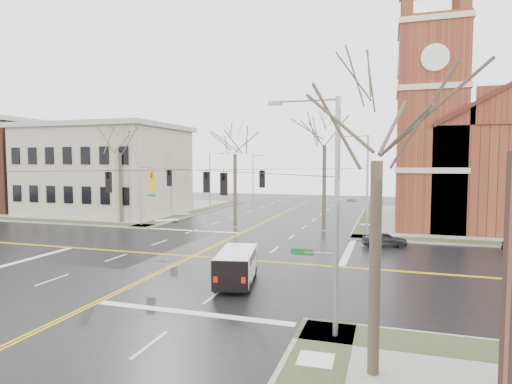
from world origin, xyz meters
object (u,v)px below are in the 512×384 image
(streetlight_north_b, at_px, (254,174))
(tree_nw_near, at_px, (235,149))
(tree_nw_far, at_px, (120,148))
(parked_car_a, at_px, (385,239))
(streetlight_north_a, at_px, (211,178))
(signal_pole_ne, at_px, (365,182))
(signal_pole_nw, at_px, (142,179))
(church, at_px, (500,147))
(tree_ne, at_px, (325,140))
(cargo_van, at_px, (237,264))
(tree_se, at_px, (377,146))
(signal_pole_se, at_px, (332,210))

(streetlight_north_b, relative_size, tree_nw_near, 0.72)
(tree_nw_far, bearing_deg, parked_car_a, -9.91)
(tree_nw_near, bearing_deg, streetlight_north_a, 121.79)
(signal_pole_ne, bearing_deg, signal_pole_nw, 180.00)
(streetlight_north_a, bearing_deg, church, -5.19)
(signal_pole_nw, distance_m, tree_ne, 19.23)
(streetlight_north_b, bearing_deg, church, -33.25)
(church, distance_m, tree_nw_far, 41.34)
(parked_car_a, distance_m, tree_nw_far, 29.31)
(church, distance_m, streetlight_north_b, 42.53)
(cargo_van, height_order, tree_se, tree_se)
(church, xyz_separation_m, signal_pole_nw, (-36.09, -13.28, -3.48))
(streetlight_north_b, distance_m, tree_ne, 38.63)
(signal_pole_ne, height_order, parked_car_a, signal_pole_ne)
(streetlight_north_a, bearing_deg, parked_car_a, -40.34)
(signal_pole_nw, xyz_separation_m, tree_nw_far, (-3.45, 1.20, 3.34))
(tree_nw_near, bearing_deg, cargo_van, -69.60)
(signal_pole_se, xyz_separation_m, streetlight_north_b, (-21.97, 59.50, -0.48))
(tree_nw_far, bearing_deg, streetlight_north_a, 74.92)
(parked_car_a, height_order, tree_nw_far, tree_nw_far)
(tree_ne, bearing_deg, tree_se, -78.62)
(cargo_van, xyz_separation_m, tree_nw_far, (-20.10, 18.09, 7.20))
(church, height_order, tree_se, church)
(signal_pole_ne, bearing_deg, parked_car_a, -64.27)
(streetlight_north_a, xyz_separation_m, tree_se, (23.63, -42.07, 2.76))
(signal_pole_se, relative_size, streetlight_north_b, 1.12)
(signal_pole_nw, distance_m, tree_nw_near, 10.29)
(streetlight_north_a, distance_m, parked_car_a, 31.39)
(signal_pole_ne, xyz_separation_m, streetlight_north_a, (-21.97, 16.50, -0.48))
(streetlight_north_a, bearing_deg, tree_ne, -37.75)
(signal_pole_ne, bearing_deg, signal_pole_se, -90.00)
(signal_pole_ne, relative_size, parked_car_a, 2.59)
(church, distance_m, signal_pole_se, 38.85)
(cargo_van, bearing_deg, signal_pole_ne, 58.87)
(signal_pole_nw, relative_size, signal_pole_se, 1.00)
(signal_pole_se, xyz_separation_m, streetlight_north_a, (-21.97, 39.50, -0.48))
(church, bearing_deg, signal_pole_se, -110.33)
(tree_nw_near, bearing_deg, signal_pole_nw, -167.48)
(signal_pole_ne, bearing_deg, church, 44.66)
(parked_car_a, xyz_separation_m, tree_nw_far, (-27.86, 4.87, 7.69))
(signal_pole_ne, height_order, streetlight_north_a, signal_pole_ne)
(signal_pole_se, bearing_deg, streetlight_north_b, 110.27)
(signal_pole_ne, xyz_separation_m, streetlight_north_b, (-21.97, 36.50, -0.48))
(church, height_order, cargo_van, church)
(signal_pole_ne, xyz_separation_m, tree_nw_far, (-26.10, 1.20, 3.34))
(tree_ne, bearing_deg, signal_pole_ne, -32.87)
(signal_pole_nw, bearing_deg, cargo_van, -45.42)
(church, xyz_separation_m, tree_nw_far, (-39.54, -12.08, -0.15))
(signal_pole_se, distance_m, tree_ne, 26.21)
(signal_pole_se, height_order, tree_ne, tree_ne)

